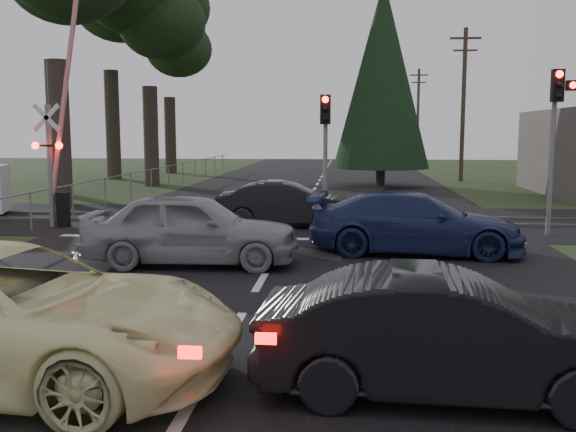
# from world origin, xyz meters

# --- Properties ---
(ground) EXTENTS (120.00, 120.00, 0.00)m
(ground) POSITION_xyz_m (0.00, 0.00, 0.00)
(ground) COLOR #263919
(ground) RESTS_ON ground
(road) EXTENTS (14.00, 100.00, 0.01)m
(road) POSITION_xyz_m (0.00, 10.00, 0.01)
(road) COLOR black
(road) RESTS_ON ground
(rail_corridor) EXTENTS (120.00, 8.00, 0.01)m
(rail_corridor) POSITION_xyz_m (0.00, 12.00, 0.01)
(rail_corridor) COLOR black
(rail_corridor) RESTS_ON ground
(stop_line) EXTENTS (13.00, 0.35, 0.00)m
(stop_line) POSITION_xyz_m (0.00, 8.20, 0.01)
(stop_line) COLOR silver
(stop_line) RESTS_ON ground
(rail_near) EXTENTS (120.00, 0.12, 0.10)m
(rail_near) POSITION_xyz_m (0.00, 11.20, 0.05)
(rail_near) COLOR #59544C
(rail_near) RESTS_ON ground
(rail_far) EXTENTS (120.00, 0.12, 0.10)m
(rail_far) POSITION_xyz_m (0.00, 12.80, 0.05)
(rail_far) COLOR #59544C
(rail_far) RESTS_ON ground
(crossing_signal) EXTENTS (1.62, 0.38, 6.96)m
(crossing_signal) POSITION_xyz_m (-7.27, 9.79, 2.06)
(crossing_signal) COLOR slate
(crossing_signal) RESTS_ON ground
(traffic_signal_right) EXTENTS (0.68, 0.48, 4.70)m
(traffic_signal_right) POSITION_xyz_m (7.55, 9.47, 3.31)
(traffic_signal_right) COLOR slate
(traffic_signal_right) RESTS_ON ground
(traffic_signal_center) EXTENTS (0.32, 0.48, 4.10)m
(traffic_signal_center) POSITION_xyz_m (1.00, 10.68, 2.81)
(traffic_signal_center) COLOR slate
(traffic_signal_center) RESTS_ON ground
(utility_pole_mid) EXTENTS (1.80, 0.26, 9.00)m
(utility_pole_mid) POSITION_xyz_m (8.50, 30.00, 4.73)
(utility_pole_mid) COLOR #4C3D2D
(utility_pole_mid) RESTS_ON ground
(utility_pole_far) EXTENTS (1.80, 0.26, 9.00)m
(utility_pole_far) POSITION_xyz_m (8.50, 55.00, 4.73)
(utility_pole_far) COLOR #4C3D2D
(utility_pole_far) RESTS_ON ground
(euc_tree_c) EXTENTS (6.00, 6.00, 13.20)m
(euc_tree_c) POSITION_xyz_m (-9.00, 25.00, 9.51)
(euc_tree_c) COLOR #473D33
(euc_tree_c) RESTS_ON ground
(euc_tree_e) EXTENTS (6.00, 6.00, 13.20)m
(euc_tree_e) POSITION_xyz_m (-11.00, 36.00, 9.51)
(euc_tree_e) COLOR #473D33
(euc_tree_e) RESTS_ON ground
(conifer_tree) EXTENTS (5.20, 5.20, 11.00)m
(conifer_tree) POSITION_xyz_m (3.50, 26.00, 5.99)
(conifer_tree) COLOR #473D33
(conifer_tree) RESTS_ON ground
(fence_left) EXTENTS (0.10, 36.00, 1.20)m
(fence_left) POSITION_xyz_m (-7.80, 22.50, 0.00)
(fence_left) COLOR slate
(fence_left) RESTS_ON ground
(dark_hatchback) EXTENTS (4.37, 1.68, 1.42)m
(dark_hatchback) POSITION_xyz_m (2.85, -2.28, 0.71)
(dark_hatchback) COLOR black
(dark_hatchback) RESTS_ON ground
(silver_car) EXTENTS (4.85, 2.07, 1.64)m
(silver_car) POSITION_xyz_m (-1.77, 4.59, 0.82)
(silver_car) COLOR gray
(silver_car) RESTS_ON ground
(blue_sedan) EXTENTS (5.33, 2.48, 1.50)m
(blue_sedan) POSITION_xyz_m (3.37, 6.43, 0.75)
(blue_sedan) COLOR navy
(blue_sedan) RESTS_ON ground
(dark_car_far) EXTENTS (4.34, 1.58, 1.42)m
(dark_car_far) POSITION_xyz_m (-0.20, 10.58, 0.71)
(dark_car_far) COLOR black
(dark_car_far) RESTS_ON ground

